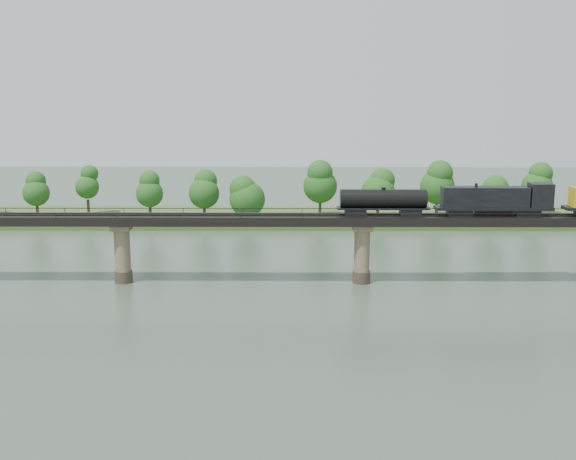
{
  "coord_description": "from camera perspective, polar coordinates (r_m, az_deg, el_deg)",
  "views": [
    {
      "loc": [
        -11.51,
        -87.0,
        32.9
      ],
      "look_at": [
        -12.33,
        30.0,
        9.0
      ],
      "focal_mm": 45.0,
      "sensor_mm": 36.0,
      "label": 1
    }
  ],
  "objects": [
    {
      "name": "ground",
      "position": [
        93.72,
        7.52,
        -9.11
      ],
      "size": [
        400.0,
        400.0,
        0.0
      ],
      "primitive_type": "plane",
      "color": "#374536",
      "rests_on": "ground"
    },
    {
      "name": "far_bank",
      "position": [
        175.35,
        4.16,
        0.97
      ],
      "size": [
        300.0,
        24.0,
        1.6
      ],
      "primitive_type": "cube",
      "color": "#345221",
      "rests_on": "ground"
    },
    {
      "name": "bridge",
      "position": [
        120.72,
        5.86,
        -1.65
      ],
      "size": [
        236.0,
        30.0,
        11.5
      ],
      "color": "#473A2D",
      "rests_on": "ground"
    },
    {
      "name": "bridge_superstructure",
      "position": [
        119.44,
        5.93,
        1.3
      ],
      "size": [
        220.0,
        4.9,
        0.75
      ],
      "color": "black",
      "rests_on": "bridge"
    },
    {
      "name": "far_treeline",
      "position": [
        169.28,
        1.52,
        3.37
      ],
      "size": [
        289.06,
        17.54,
        13.6
      ],
      "color": "#382619",
      "rests_on": "far_bank"
    }
  ]
}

